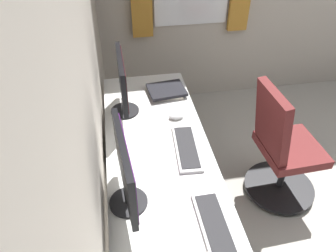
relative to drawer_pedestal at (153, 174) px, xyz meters
name	(u,v)px	position (x,y,z in m)	size (l,w,h in m)	color
wall_back	(75,111)	(-0.47, 0.37, 0.95)	(4.56, 0.10, 2.60)	beige
desk	(160,163)	(-0.21, -0.03, 0.31)	(1.93, 0.65, 0.73)	white
drawer_pedestal	(153,174)	(0.00, 0.00, 0.00)	(0.40, 0.51, 0.69)	white
monitor_primary	(122,82)	(0.28, 0.15, 0.63)	(0.48, 0.20, 0.43)	black
monitor_secondary	(125,170)	(-0.54, 0.19, 0.63)	(0.51, 0.20, 0.43)	black
keyboard_main	(215,226)	(-0.76, -0.22, 0.39)	(0.42, 0.15, 0.02)	silver
keyboard_spare	(187,148)	(-0.18, -0.20, 0.39)	(0.43, 0.17, 0.02)	silver
mouse_main	(176,116)	(0.14, -0.20, 0.40)	(0.06, 0.10, 0.03)	silver
book_stack_near	(167,91)	(0.47, -0.18, 0.41)	(0.26, 0.30, 0.04)	beige
office_chair	(281,151)	(-0.03, -0.96, 0.11)	(0.56, 0.56, 0.97)	maroon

